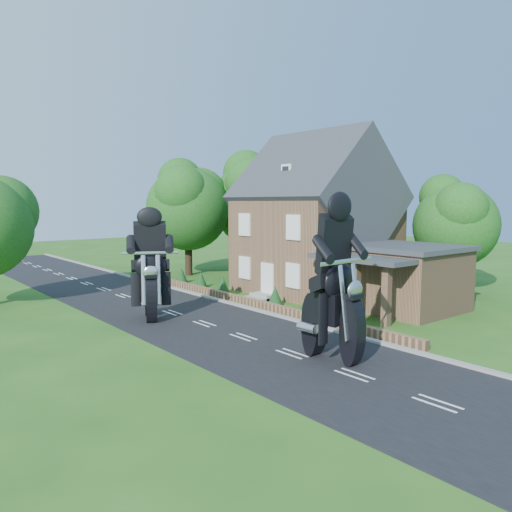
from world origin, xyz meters
TOP-DOWN VIEW (x-y plane):
  - ground at (0.00, 0.00)m, footprint 120.00×120.00m
  - road at (0.00, 0.00)m, footprint 7.00×80.00m
  - kerb at (3.65, 0.00)m, footprint 0.30×80.00m
  - garden_wall at (4.30, 5.00)m, footprint 0.30×22.00m
  - house at (10.49, 6.00)m, footprint 9.54×8.64m
  - annex at (9.87, -0.80)m, footprint 7.05×5.94m
  - tree_annex_side at (17.13, 0.10)m, footprint 5.64×5.20m
  - tree_house_right at (16.65, 8.62)m, footprint 6.51×6.00m
  - tree_behind_house at (14.18, 16.14)m, footprint 7.81×7.20m
  - tree_behind_left at (8.16, 17.13)m, footprint 6.94×6.40m
  - shrub_a at (5.30, -1.00)m, footprint 0.90×0.90m
  - shrub_b at (5.30, 1.50)m, footprint 0.90×0.90m
  - shrub_c at (5.30, 4.00)m, footprint 0.90×0.90m
  - shrub_d at (5.30, 9.00)m, footprint 0.90×0.90m
  - shrub_e at (5.30, 11.50)m, footprint 0.90×0.90m
  - shrub_f at (5.30, 14.00)m, footprint 0.90×0.90m
  - motorcycle_lead at (0.59, -4.49)m, footprint 0.65×1.98m
  - motorcycle_follow at (-1.50, 5.37)m, footprint 1.18×1.77m

SIDE VIEW (x-z plane):
  - ground at x=0.00m, z-range 0.00..0.00m
  - road at x=0.00m, z-range 0.00..0.02m
  - kerb at x=3.65m, z-range 0.00..0.12m
  - garden_wall at x=4.30m, z-range 0.00..0.40m
  - shrub_a at x=5.30m, z-range 0.00..1.10m
  - shrub_b at x=5.30m, z-range 0.00..1.10m
  - shrub_c at x=5.30m, z-range 0.00..1.10m
  - shrub_d at x=5.30m, z-range 0.00..1.10m
  - shrub_e at x=5.30m, z-range 0.00..1.10m
  - shrub_f at x=5.30m, z-range 0.00..1.10m
  - motorcycle_follow at x=-1.50m, z-range 0.00..1.63m
  - motorcycle_lead at x=0.59m, z-range 0.00..1.81m
  - annex at x=9.87m, z-range 0.05..3.49m
  - house at x=10.49m, z-range -0.78..9.46m
  - tree_annex_side at x=17.13m, z-range 0.95..8.43m
  - tree_house_right at x=16.65m, z-range 0.99..9.39m
  - tree_behind_left at x=8.16m, z-range 1.15..10.31m
  - tree_behind_house at x=14.18m, z-range 1.19..11.27m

